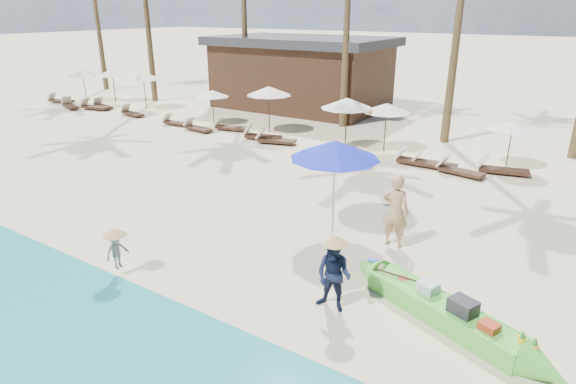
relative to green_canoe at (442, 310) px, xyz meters
The scene contains 30 objects.
ground 6.19m from the green_canoe, behind, with size 240.00×240.00×0.00m, color beige.
wet_sand_strip 7.94m from the green_canoe, 141.21° to the right, with size 240.00×4.50×0.01m, color tan.
green_canoe is the anchor object (origin of this frame).
tourist 3.40m from the green_canoe, 128.45° to the left, with size 0.72×0.47×1.98m, color tan.
vendor_green 2.27m from the green_canoe, 157.28° to the right, with size 0.77×0.60×1.59m, color #141B38.
vendor_yellow 7.31m from the green_canoe, 161.01° to the right, with size 0.58×0.34×0.91m, color gray.
blue_umbrella 5.07m from the green_canoe, 146.73° to the left, with size 2.44×2.44×2.63m.
resort_parasol_0 29.58m from the green_canoe, 157.60° to the left, with size 2.07×2.07×2.13m.
lounger_0_left 30.13m from the green_canoe, 160.56° to the left, with size 1.90×1.01×0.62m.
lounger_0_right 27.76m from the green_canoe, 160.52° to the left, with size 1.94×1.12×0.63m.
resort_parasol_1 28.41m from the green_canoe, 154.40° to the left, with size 2.11×2.11×2.17m.
lounger_1_left 26.54m from the green_canoe, 157.03° to the left, with size 1.80×0.89×0.59m.
lounger_1_right 26.43m from the green_canoe, 158.20° to the left, with size 2.02×0.97×0.66m.
resort_parasol_2 25.03m from the green_canoe, 151.85° to the left, with size 2.20×2.20×2.26m.
lounger_2_left 23.30m from the green_canoe, 154.96° to the left, with size 1.78×0.78×0.59m.
resort_parasol_3 19.20m from the green_canoe, 145.09° to the left, with size 1.76×1.76×1.82m.
lounger_3_left 19.61m from the green_canoe, 150.93° to the left, with size 1.72×0.67×0.57m.
lounger_3_right 17.87m from the green_canoe, 149.00° to the left, with size 1.75×0.69×0.58m.
resort_parasol_4 16.50m from the green_canoe, 137.45° to the left, with size 2.24×2.24×2.31m.
lounger_4_left 17.30m from the green_canoe, 143.81° to the left, with size 1.90×0.97×0.62m.
lounger_4_right 15.03m from the green_canoe, 140.29° to the left, with size 1.93×1.06×0.63m.
resort_parasol_5 12.62m from the green_canoe, 125.75° to the left, with size 2.26×2.26×2.33m.
lounger_5_left 14.09m from the green_canoe, 138.59° to the left, with size 1.95×1.09×0.63m.
resort_parasol_6 12.60m from the green_canoe, 117.84° to the left, with size 2.05×2.05×2.11m.
lounger_6_left 10.48m from the green_canoe, 111.91° to the left, with size 1.86×0.59×0.63m.
lounger_6_right 10.44m from the green_canoe, 108.37° to the left, with size 1.71×0.61×0.57m.
resort_parasol_7 11.52m from the green_canoe, 94.11° to the left, with size 1.83×1.83×1.89m.
lounger_7_left 9.70m from the green_canoe, 103.05° to the left, with size 1.83×0.81×0.60m.
lounger_7_right 10.45m from the green_canoe, 94.82° to the left, with size 1.96×0.97×0.64m.
pavilion_west 22.63m from the green_canoe, 128.98° to the left, with size 10.80×6.60×4.30m.
Camera 1 is at (8.05, -8.55, 5.89)m, focal length 30.00 mm.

